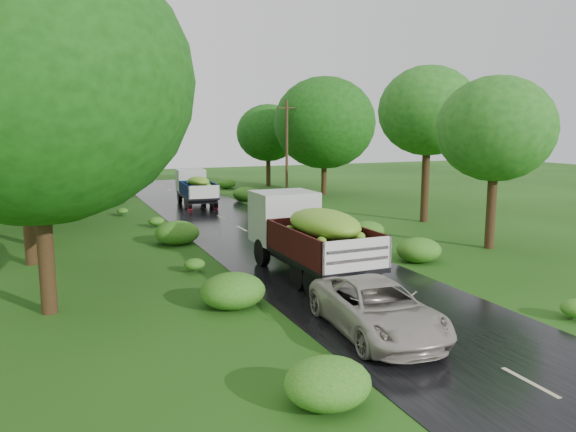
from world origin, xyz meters
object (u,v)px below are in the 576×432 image
car (377,308)px  utility_pole (287,149)px  truck_near (306,231)px  truck_far (195,186)px

car → utility_pole: bearing=77.5°
truck_near → utility_pole: utility_pole is taller
truck_near → car: (-0.81, -6.35, -0.93)m
truck_far → car: (-1.41, -26.17, -0.63)m
truck_near → car: size_ratio=1.38×
car → utility_pole: utility_pole is taller
truck_far → car: bearing=-90.0°
truck_far → utility_pole: (7.03, 0.16, 2.45)m
car → truck_far: bearing=92.2°
truck_far → car: 26.22m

